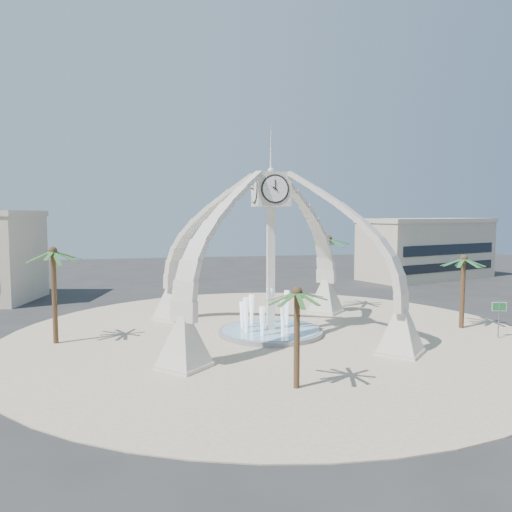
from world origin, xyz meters
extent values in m
plane|color=#282828|center=(0.00, 0.00, 0.00)|extent=(140.00, 140.00, 0.00)
cylinder|color=beige|center=(0.00, 0.00, 0.03)|extent=(40.00, 40.00, 0.06)
cube|color=silver|center=(0.00, 0.00, 4.90)|extent=(0.55, 0.55, 9.80)
cube|color=silver|center=(0.00, 0.00, 11.05)|extent=(2.50, 2.50, 2.50)
cone|color=silver|center=(0.00, 0.00, 14.30)|extent=(0.20, 0.20, 4.00)
cylinder|color=white|center=(0.00, -1.29, 11.05)|extent=(1.84, 0.04, 1.84)
pyramid|color=silver|center=(7.07, 7.07, 1.60)|extent=(3.80, 3.80, 3.20)
pyramid|color=silver|center=(-7.07, 7.07, 1.60)|extent=(3.80, 3.80, 3.20)
pyramid|color=silver|center=(-7.07, -7.07, 1.60)|extent=(3.80, 3.80, 3.20)
pyramid|color=silver|center=(7.07, -7.07, 1.60)|extent=(3.80, 3.80, 3.20)
cylinder|color=gray|center=(0.00, 0.00, 0.20)|extent=(8.00, 8.00, 0.40)
cylinder|color=#94C1DD|center=(0.00, 0.00, 0.42)|extent=(7.40, 7.40, 0.04)
cone|color=white|center=(0.00, 0.00, 2.02)|extent=(0.60, 0.60, 3.20)
cube|color=#C0AF96|center=(30.00, 28.00, 4.00)|extent=(21.49, 13.79, 8.00)
cube|color=#C0AF96|center=(30.00, 28.00, 8.30)|extent=(21.87, 14.17, 0.60)
cylinder|color=brown|center=(15.58, -1.27, 2.90)|extent=(0.38, 0.38, 5.80)
cylinder|color=brown|center=(-15.61, 0.58, 3.38)|extent=(0.36, 0.36, 6.76)
cylinder|color=brown|center=(7.95, 8.89, 3.48)|extent=(0.40, 0.40, 6.97)
cylinder|color=brown|center=(-1.51, -11.85, 2.65)|extent=(0.33, 0.33, 5.30)
cylinder|color=slate|center=(16.21, -4.81, 1.44)|extent=(0.09, 0.09, 2.87)
cube|color=#18612D|center=(16.21, -4.81, 2.41)|extent=(0.95, 0.31, 0.57)
cube|color=white|center=(16.21, -4.81, 2.41)|extent=(1.03, 0.31, 0.66)
camera|label=1|loc=(-9.06, -36.52, 9.24)|focal=35.00mm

